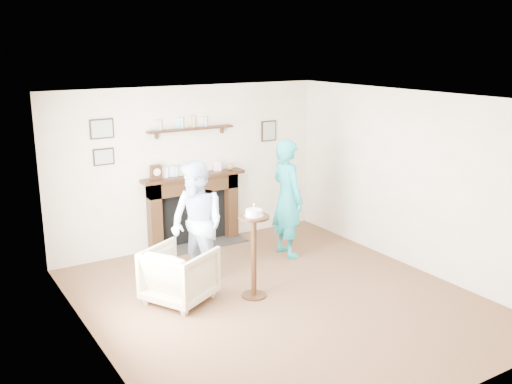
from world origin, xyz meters
The scene contains 6 objects.
ground centered at (0.00, 0.00, 0.00)m, with size 5.00×5.00×0.00m, color brown.
room_shell centered at (0.00, 0.69, 1.62)m, with size 4.54×5.02×2.52m.
armchair centered at (-1.05, 0.64, 0.00)m, with size 0.74×0.76×0.70m, color tan.
man centered at (-0.62, 1.01, 0.00)m, with size 0.81×0.63×1.66m, color #A1AECA.
woman centered at (0.99, 1.26, 0.00)m, with size 0.64×0.42×1.77m, color teal.
pedestal_table centered at (-0.21, 0.26, 0.75)m, with size 0.38×0.38×1.22m.
Camera 1 is at (-3.71, -5.42, 3.11)m, focal length 40.00 mm.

